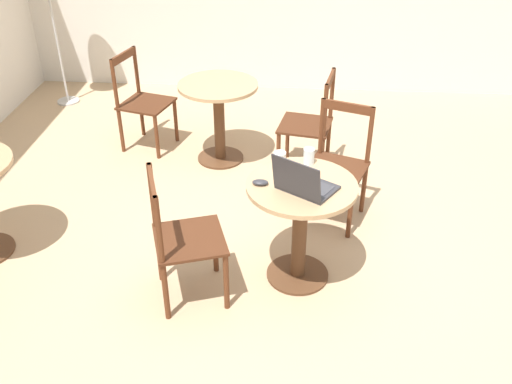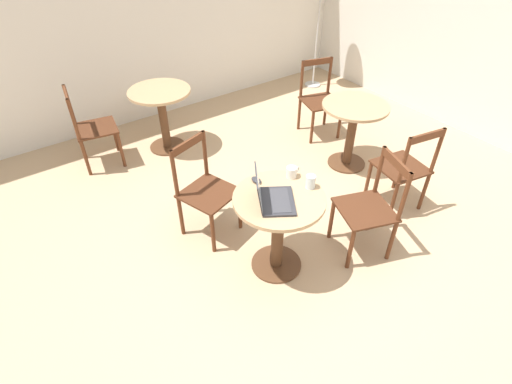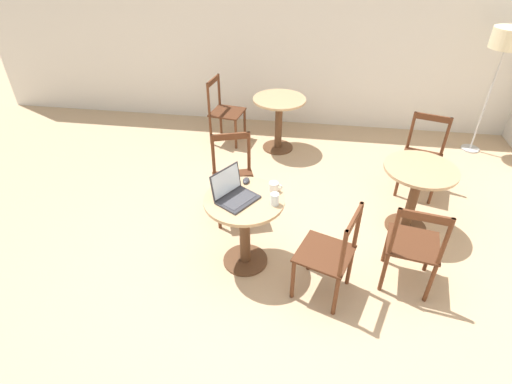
{
  "view_description": "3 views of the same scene",
  "coord_description": "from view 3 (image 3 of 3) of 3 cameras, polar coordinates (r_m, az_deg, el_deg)",
  "views": [
    {
      "loc": [
        -3.18,
        0.11,
        2.59
      ],
      "look_at": [
        -0.21,
        0.34,
        0.7
      ],
      "focal_mm": 40.0,
      "sensor_mm": 36.0,
      "label": 1
    },
    {
      "loc": [
        -1.64,
        -1.7,
        2.6
      ],
      "look_at": [
        -0.2,
        0.31,
        0.64
      ],
      "focal_mm": 28.0,
      "sensor_mm": 36.0,
      "label": 2
    },
    {
      "loc": [
        0.33,
        -2.65,
        2.75
      ],
      "look_at": [
        -0.12,
        0.41,
        0.57
      ],
      "focal_mm": 28.0,
      "sensor_mm": 36.0,
      "label": 3
    }
  ],
  "objects": [
    {
      "name": "drinking_glass",
      "position": [
        3.32,
        2.69,
        -1.04
      ],
      "size": [
        0.07,
        0.07,
        0.11
      ],
      "color": "silver",
      "rests_on": "cafe_table_near"
    },
    {
      "name": "chair_mid_back",
      "position": [
        4.97,
        22.69,
        4.7
      ],
      "size": [
        0.53,
        0.53,
        0.91
      ],
      "color": "#562D19",
      "rests_on": "ground_plane"
    },
    {
      "name": "mouse",
      "position": [
        3.61,
        -1.42,
        1.65
      ],
      "size": [
        0.06,
        0.1,
        0.03
      ],
      "color": "#2D2D33",
      "rests_on": "cafe_table_near"
    },
    {
      "name": "floor_lamp",
      "position": [
        5.94,
        32.23,
        17.54
      ],
      "size": [
        0.4,
        0.4,
        1.63
      ],
      "color": "#B7B7B7",
      "rests_on": "ground_plane"
    },
    {
      "name": "cafe_table_near",
      "position": [
        3.54,
        -1.65,
        -3.76
      ],
      "size": [
        0.7,
        0.7,
        0.74
      ],
      "color": "#51331E",
      "rests_on": "ground_plane"
    },
    {
      "name": "cafe_table_mid",
      "position": [
        4.25,
        21.93,
        0.76
      ],
      "size": [
        0.7,
        0.7,
        0.74
      ],
      "color": "#51331E",
      "rests_on": "ground_plane"
    },
    {
      "name": "chair_far_left",
      "position": [
        5.73,
        -4.55,
        11.43
      ],
      "size": [
        0.49,
        0.49,
        0.91
      ],
      "color": "#562D19",
      "rests_on": "ground_plane"
    },
    {
      "name": "wall_back",
      "position": [
        6.05,
        5.34,
        21.71
      ],
      "size": [
        9.4,
        0.06,
        2.7
      ],
      "color": "silver",
      "rests_on": "ground_plane"
    },
    {
      "name": "chair_near_back",
      "position": [
        4.2,
        -3.22,
        1.93
      ],
      "size": [
        0.54,
        0.54,
        0.91
      ],
      "color": "#562D19",
      "rests_on": "ground_plane"
    },
    {
      "name": "ground_plane",
      "position": [
        3.83,
        0.82,
        -10.65
      ],
      "size": [
        16.0,
        16.0,
        0.0
      ],
      "primitive_type": "plane",
      "color": "tan"
    },
    {
      "name": "chair_mid_front",
      "position": [
        3.63,
        21.54,
        -7.2
      ],
      "size": [
        0.5,
        0.5,
        0.91
      ],
      "color": "#562D19",
      "rests_on": "ground_plane"
    },
    {
      "name": "laptop",
      "position": [
        3.38,
        -3.14,
        -0.26
      ],
      "size": [
        0.41,
        0.43,
        0.26
      ],
      "color": "#2D2D33",
      "rests_on": "cafe_table_near"
    },
    {
      "name": "chair_near_right",
      "position": [
        3.36,
        10.5,
        -8.77
      ],
      "size": [
        0.55,
        0.55,
        0.91
      ],
      "color": "#562D19",
      "rests_on": "ground_plane"
    },
    {
      "name": "cafe_table_far",
      "position": [
        5.47,
        3.3,
        11.14
      ],
      "size": [
        0.7,
        0.7,
        0.74
      ],
      "color": "#51331E",
      "rests_on": "ground_plane"
    },
    {
      "name": "mug",
      "position": [
        3.48,
        2.57,
        0.71
      ],
      "size": [
        0.12,
        0.08,
        0.09
      ],
      "color": "silver",
      "rests_on": "cafe_table_near"
    }
  ]
}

